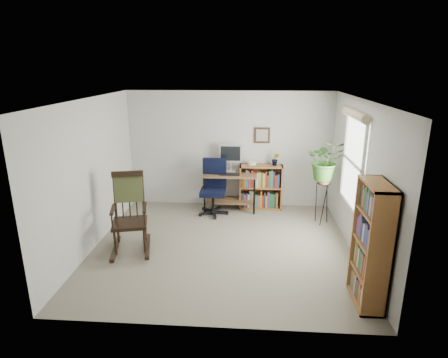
# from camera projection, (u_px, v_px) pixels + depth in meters

# --- Properties ---
(floor) EXTENTS (4.20, 4.00, 0.00)m
(floor) POSITION_uv_depth(u_px,v_px,m) (222.00, 246.00, 6.20)
(floor) COLOR gray
(floor) RESTS_ON ground
(ceiling) EXTENTS (4.20, 4.00, 0.00)m
(ceiling) POSITION_uv_depth(u_px,v_px,m) (222.00, 99.00, 5.50)
(ceiling) COLOR white
(ceiling) RESTS_ON ground
(wall_back) EXTENTS (4.20, 0.00, 2.40)m
(wall_back) POSITION_uv_depth(u_px,v_px,m) (229.00, 150.00, 7.76)
(wall_back) COLOR beige
(wall_back) RESTS_ON ground
(wall_front) EXTENTS (4.20, 0.00, 2.40)m
(wall_front) POSITION_uv_depth(u_px,v_px,m) (208.00, 231.00, 3.94)
(wall_front) COLOR beige
(wall_front) RESTS_ON ground
(wall_left) EXTENTS (0.00, 4.00, 2.40)m
(wall_left) POSITION_uv_depth(u_px,v_px,m) (92.00, 175.00, 5.99)
(wall_left) COLOR beige
(wall_left) RESTS_ON ground
(wall_right) EXTENTS (0.00, 4.00, 2.40)m
(wall_right) POSITION_uv_depth(u_px,v_px,m) (359.00, 180.00, 5.71)
(wall_right) COLOR beige
(wall_right) RESTS_ON ground
(window) EXTENTS (0.12, 1.20, 1.50)m
(window) POSITION_uv_depth(u_px,v_px,m) (353.00, 162.00, 5.94)
(window) COLOR silver
(window) RESTS_ON wall_right
(desk) EXTENTS (1.09, 0.60, 0.78)m
(desk) POSITION_uv_depth(u_px,v_px,m) (230.00, 191.00, 7.71)
(desk) COLOR brown
(desk) RESTS_ON floor
(monitor) EXTENTS (0.46, 0.16, 0.56)m
(monitor) POSITION_uv_depth(u_px,v_px,m) (230.00, 158.00, 7.65)
(monitor) COLOR silver
(monitor) RESTS_ON desk
(keyboard) EXTENTS (0.40, 0.15, 0.02)m
(keyboard) POSITION_uv_depth(u_px,v_px,m) (230.00, 174.00, 7.48)
(keyboard) COLOR black
(keyboard) RESTS_ON desk
(office_chair) EXTENTS (0.65, 0.65, 1.12)m
(office_chair) POSITION_uv_depth(u_px,v_px,m) (213.00, 188.00, 7.40)
(office_chair) COLOR black
(office_chair) RESTS_ON floor
(rocking_chair) EXTENTS (0.92, 1.24, 1.29)m
(rocking_chair) POSITION_uv_depth(u_px,v_px,m) (129.00, 213.00, 5.90)
(rocking_chair) COLOR black
(rocking_chair) RESTS_ON floor
(low_bookshelf) EXTENTS (0.88, 0.29, 0.92)m
(low_bookshelf) POSITION_uv_depth(u_px,v_px,m) (261.00, 187.00, 7.76)
(low_bookshelf) COLOR #9B6232
(low_bookshelf) RESTS_ON floor
(tall_bookshelf) EXTENTS (0.30, 0.69, 1.58)m
(tall_bookshelf) POSITION_uv_depth(u_px,v_px,m) (371.00, 245.00, 4.54)
(tall_bookshelf) COLOR #9B6232
(tall_bookshelf) RESTS_ON floor
(plant_stand) EXTENTS (0.27, 0.27, 0.92)m
(plant_stand) POSITION_uv_depth(u_px,v_px,m) (322.00, 200.00, 7.00)
(plant_stand) COLOR black
(plant_stand) RESTS_ON floor
(spider_plant) EXTENTS (1.69, 1.88, 1.47)m
(spider_plant) POSITION_uv_depth(u_px,v_px,m) (327.00, 141.00, 6.67)
(spider_plant) COLOR #2F5E21
(spider_plant) RESTS_ON plant_stand
(potted_plant_small) EXTENTS (0.13, 0.24, 0.11)m
(potted_plant_small) POSITION_uv_depth(u_px,v_px,m) (275.00, 163.00, 7.60)
(potted_plant_small) COLOR #2F5E21
(potted_plant_small) RESTS_ON low_bookshelf
(framed_picture) EXTENTS (0.32, 0.04, 0.32)m
(framed_picture) POSITION_uv_depth(u_px,v_px,m) (262.00, 135.00, 7.59)
(framed_picture) COLOR black
(framed_picture) RESTS_ON wall_back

